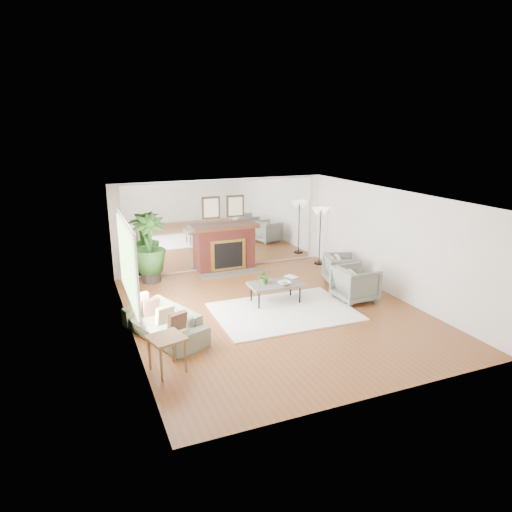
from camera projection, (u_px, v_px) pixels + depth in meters
name	position (u px, v px, depth m)	size (l,w,h in m)	color
ground	(275.00, 312.00, 9.86)	(7.00, 7.00, 0.00)	brown
wall_left	(129.00, 273.00, 8.43)	(0.02, 7.00, 2.50)	white
wall_right	(392.00, 243.00, 10.61)	(0.02, 7.00, 2.50)	white
wall_back	(223.00, 224.00, 12.63)	(6.00, 0.02, 2.50)	white
mirror_panel	(223.00, 225.00, 12.61)	(5.40, 0.04, 2.40)	silver
window_panel	(127.00, 262.00, 8.77)	(0.04, 2.40, 1.50)	#B2E09E
fireplace	(226.00, 247.00, 12.58)	(1.85, 0.83, 2.05)	maroon
area_rug	(284.00, 312.00, 9.84)	(2.94, 2.10, 0.03)	white
coffee_table	(275.00, 285.00, 10.24)	(1.20, 0.72, 0.47)	#645B4F
sofa	(164.00, 323.00, 8.64)	(1.93, 0.75, 0.56)	gray
armchair_back	(341.00, 269.00, 11.62)	(0.79, 0.81, 0.74)	gray
armchair_front	(355.00, 284.00, 10.44)	(0.85, 0.88, 0.80)	gray
side_table	(167.00, 342.00, 7.34)	(0.66, 0.66, 0.61)	olive
potted_ficus	(149.00, 247.00, 11.56)	(0.92, 0.92, 1.74)	black
floor_lamp	(321.00, 216.00, 12.95)	(0.54, 0.30, 1.66)	black
tabletop_plant	(264.00, 277.00, 10.16)	(0.30, 0.26, 0.33)	#366C27
fruit_bowl	(284.00, 283.00, 10.13)	(0.28, 0.28, 0.07)	olive
book	(288.00, 278.00, 10.57)	(0.21, 0.29, 0.02)	olive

